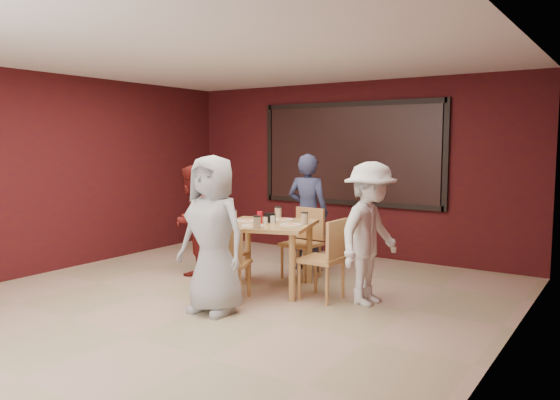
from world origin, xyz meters
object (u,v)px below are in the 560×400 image
Objects in this scene: dining_table at (268,232)px; chair_left at (226,249)px; diner_left at (192,220)px; diner_right at (370,234)px; chair_right at (327,255)px; diner_front at (213,235)px; chair_front at (228,260)px; chair_back at (305,238)px; diner_back at (308,212)px.

chair_left is at bearing -178.55° from dining_table.
diner_right is (2.66, 0.04, 0.05)m from diner_left.
dining_table reaches higher than chair_right.
chair_right is at bearing 113.55° from diner_right.
dining_table is 0.78× the size of diner_front.
diner_left is 2.66m from diner_right.
chair_right is at bearing -0.32° from chair_left.
chair_front is 0.57× the size of diner_left.
chair_front is at bearing -95.05° from chair_back.
chair_front is at bearing 126.55° from diner_right.
diner_right is (1.43, -1.03, -0.03)m from diner_back.
diner_back reaches higher than chair_left.
diner_front is 1.76m from diner_right.
diner_left reaches higher than chair_right.
chair_left is at bearing 62.79° from diner_left.
diner_front is at bearing -90.61° from chair_back.
diner_front is at bearing 139.50° from diner_right.
chair_back is 1.08m from chair_left.
chair_left is at bearing -132.05° from chair_back.
chair_front is (-0.07, -0.70, -0.24)m from dining_table.
chair_right is at bearing -45.60° from chair_back.
diner_right is at bearing 137.88° from diner_back.
dining_table is at bearing 178.30° from chair_right.
chair_front is 0.54× the size of diner_right.
chair_back is at bearing 85.80° from dining_table.
chair_left is (-0.59, 0.68, -0.06)m from chair_front.
chair_back reaches higher than chair_front.
diner_left is at bearing 34.70° from diner_back.
diner_left is at bearing 176.44° from dining_table.
chair_front is 0.91m from chair_left.
diner_front is 1.82m from diner_left.
diner_back is (0.55, 1.17, 0.40)m from chair_left.
diner_back is at bearing 114.79° from chair_back.
diner_front is (-0.02, -1.88, 0.32)m from chair_back.
chair_back is 1.45m from diner_right.
diner_right is (1.39, 0.82, 0.32)m from chair_front.
chair_left is 0.47× the size of diner_right.
chair_front is 1.13× the size of chair_left.
chair_back is 0.56× the size of diner_back.
chair_left is (-0.67, -0.02, -0.29)m from dining_table.
chair_right is at bearing -1.70° from dining_table.
diner_front reaches higher than dining_table.
chair_back is 0.62× the size of diner_left.
diner_front reaches higher than diner_right.
dining_table is 1.39× the size of chair_right.
chair_right is at bearing 68.35° from diner_left.
dining_table is at bearing 67.63° from diner_left.
chair_left is at bearing 58.50° from diner_back.
chair_right is at bearing 52.12° from diner_front.
diner_front is 1.12× the size of diner_left.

